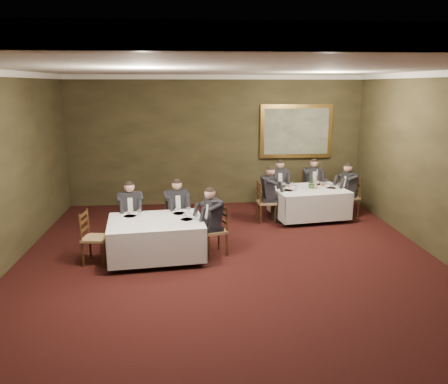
{
  "coord_description": "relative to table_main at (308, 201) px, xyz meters",
  "views": [
    {
      "loc": [
        -0.69,
        -6.84,
        3.25
      ],
      "look_at": [
        -0.03,
        1.64,
        1.15
      ],
      "focal_mm": 35.0,
      "sensor_mm": 36.0,
      "label": 1
    }
  ],
  "objects": [
    {
      "name": "diner_main_endleft",
      "position": [
        -1.08,
        -0.16,
        0.06
      ],
      "size": [
        0.5,
        0.44,
        1.35
      ],
      "rotation": [
        0.0,
        0.0,
        -1.52
      ],
      "color": "black",
      "rests_on": "chair_main_endleft"
    },
    {
      "name": "ground",
      "position": [
        -2.2,
        -3.38,
        -0.45
      ],
      "size": [
        10.0,
        10.0,
        0.0
      ],
      "primitive_type": "plane",
      "color": "black",
      "rests_on": "ground"
    },
    {
      "name": "place_setting_table_second",
      "position": [
        -4.04,
        -1.96,
        0.35
      ],
      "size": [
        0.33,
        0.31,
        0.14
      ],
      "color": "white",
      "rests_on": "table_second"
    },
    {
      "name": "back_wall",
      "position": [
        -2.2,
        1.62,
        1.3
      ],
      "size": [
        8.0,
        0.1,
        3.5
      ],
      "primitive_type": "cube",
      "color": "#2D2816",
      "rests_on": "ground"
    },
    {
      "name": "chair_main_endright",
      "position": [
        1.09,
        0.16,
        -0.17
      ],
      "size": [
        0.47,
        0.49,
        1.0
      ],
      "rotation": [
        0.0,
        0.0,
        1.7
      ],
      "color": "#97784D",
      "rests_on": "ground"
    },
    {
      "name": "crown_molding",
      "position": [
        -2.2,
        -3.38,
        2.99
      ],
      "size": [
        8.0,
        10.0,
        0.12
      ],
      "color": "white",
      "rests_on": "back_wall"
    },
    {
      "name": "table_main",
      "position": [
        0.0,
        0.0,
        0.0
      ],
      "size": [
        1.92,
        1.57,
        0.67
      ],
      "rotation": [
        0.0,
        0.0,
        0.15
      ],
      "color": "#301F0D",
      "rests_on": "ground"
    },
    {
      "name": "centerpiece",
      "position": [
        0.08,
        0.02,
        0.45
      ],
      "size": [
        0.3,
        0.28,
        0.27
      ],
      "primitive_type": "imported",
      "rotation": [
        0.0,
        0.0,
        -0.37
      ],
      "color": "#2D5926",
      "rests_on": "table_main"
    },
    {
      "name": "ceiling",
      "position": [
        -2.2,
        -3.38,
        3.05
      ],
      "size": [
        8.0,
        10.0,
        0.1
      ],
      "primitive_type": "cube",
      "color": "silver",
      "rests_on": "back_wall"
    },
    {
      "name": "diner_sec_backright",
      "position": [
        -3.2,
        -1.35,
        0.06
      ],
      "size": [
        0.51,
        0.57,
        1.35
      ],
      "rotation": [
        0.0,
        0.0,
        3.4
      ],
      "color": "black",
      "rests_on": "chair_sec_backright"
    },
    {
      "name": "candlestick",
      "position": [
        0.18,
        0.0,
        0.49
      ],
      "size": [
        0.07,
        0.07,
        0.49
      ],
      "color": "#C1863B",
      "rests_on": "table_main"
    },
    {
      "name": "diner_main_backright",
      "position": [
        0.33,
        0.94,
        0.06
      ],
      "size": [
        0.48,
        0.54,
        1.35
      ],
      "rotation": [
        0.0,
        0.0,
        3.32
      ],
      "color": "black",
      "rests_on": "chair_main_backright"
    },
    {
      "name": "painting",
      "position": [
        0.0,
        1.55,
        1.55
      ],
      "size": [
        1.98,
        0.09,
        1.46
      ],
      "color": "gold",
      "rests_on": "back_wall"
    },
    {
      "name": "chair_main_backleft",
      "position": [
        -0.59,
        0.82,
        -0.17
      ],
      "size": [
        0.46,
        0.44,
        1.0
      ],
      "rotation": [
        0.0,
        0.0,
        3.18
      ],
      "color": "#97784D",
      "rests_on": "ground"
    },
    {
      "name": "place_setting_table_main",
      "position": [
        -0.46,
        0.32,
        0.35
      ],
      "size": [
        0.33,
        0.31,
        0.14
      ],
      "color": "white",
      "rests_on": "table_main"
    },
    {
      "name": "chair_main_endleft",
      "position": [
        -1.09,
        -0.16,
        -0.17
      ],
      "size": [
        0.44,
        0.46,
        1.0
      ],
      "rotation": [
        0.0,
        0.0,
        -1.52
      ],
      "color": "#97784D",
      "rests_on": "ground"
    },
    {
      "name": "chair_sec_backright",
      "position": [
        -3.2,
        -1.33,
        -0.17
      ],
      "size": [
        0.53,
        0.52,
        1.0
      ],
      "rotation": [
        0.0,
        0.0,
        3.4
      ],
      "color": "#97784D",
      "rests_on": "ground"
    },
    {
      "name": "diner_main_backleft",
      "position": [
        -0.59,
        0.81,
        0.06
      ],
      "size": [
        0.43,
        0.49,
        1.35
      ],
      "rotation": [
        0.0,
        0.0,
        3.18
      ],
      "color": "black",
      "rests_on": "chair_main_backleft"
    },
    {
      "name": "diner_sec_backleft",
      "position": [
        -4.15,
        -1.46,
        0.06
      ],
      "size": [
        0.48,
        0.54,
        1.35
      ],
      "rotation": [
        0.0,
        0.0,
        3.32
      ],
      "color": "black",
      "rests_on": "chair_sec_backleft"
    },
    {
      "name": "chair_sec_endleft",
      "position": [
        -4.69,
        -2.43,
        -0.17
      ],
      "size": [
        0.48,
        0.49,
        1.0
      ],
      "rotation": [
        0.0,
        0.0,
        -1.71
      ],
      "color": "#97784D",
      "rests_on": "ground"
    },
    {
      "name": "table_second",
      "position": [
        -3.57,
        -2.3,
        0.0
      ],
      "size": [
        1.93,
        1.55,
        0.67
      ],
      "rotation": [
        0.0,
        0.0,
        0.12
      ],
      "color": "#301F0D",
      "rests_on": "ground"
    },
    {
      "name": "chair_main_backright",
      "position": [
        0.33,
        0.95,
        -0.17
      ],
      "size": [
        0.51,
        0.49,
        1.0
      ],
      "rotation": [
        0.0,
        0.0,
        3.32
      ],
      "color": "#97784D",
      "rests_on": "ground"
    },
    {
      "name": "diner_sec_endright",
      "position": [
        -2.46,
        -2.17,
        0.06
      ],
      "size": [
        0.59,
        0.54,
        1.35
      ],
      "rotation": [
        0.0,
        0.0,
        1.91
      ],
      "color": "black",
      "rests_on": "chair_sec_endright"
    },
    {
      "name": "chair_sec_endright",
      "position": [
        -2.45,
        -2.17,
        -0.17
      ],
      "size": [
        0.54,
        0.55,
        1.0
      ],
      "rotation": [
        0.0,
        0.0,
        1.91
      ],
      "color": "#97784D",
      "rests_on": "ground"
    },
    {
      "name": "chair_sec_backleft",
      "position": [
        -4.15,
        -1.45,
        -0.17
      ],
      "size": [
        0.51,
        0.49,
        1.0
      ],
      "rotation": [
        0.0,
        0.0,
        3.32
      ],
      "color": "#97784D",
      "rests_on": "ground"
    },
    {
      "name": "diner_main_endright",
      "position": [
        1.08,
        0.16,
        0.06
      ],
      "size": [
        0.53,
        0.46,
        1.35
      ],
      "rotation": [
        0.0,
        0.0,
        1.7
      ],
      "color": "black",
      "rests_on": "chair_main_endright"
    }
  ]
}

